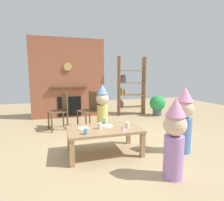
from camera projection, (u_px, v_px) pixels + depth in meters
ground_plane at (110, 145)px, 3.34m from camera, size 12.00×12.00×0.00m
brick_fireplace_feature at (69, 79)px, 5.47m from camera, size 2.20×0.28×2.40m
bookshelf at (129, 88)px, 5.88m from camera, size 0.90×0.28×1.90m
coffee_table at (104, 132)px, 2.95m from camera, size 1.19×0.69×0.43m
paper_cup_near_left at (100, 126)px, 2.90m from camera, size 0.07×0.07×0.10m
paper_cup_near_right at (86, 131)px, 2.63m from camera, size 0.07×0.07×0.09m
paper_cup_center at (127, 125)px, 2.96m from camera, size 0.07×0.07×0.09m
paper_cup_far_left at (105, 121)px, 3.21m from camera, size 0.07×0.07×0.11m
paper_plate_front at (83, 128)px, 2.91m from camera, size 0.18×0.18×0.01m
paper_plate_rear at (107, 126)px, 3.05m from camera, size 0.20×0.20×0.01m
birthday_cake_slice at (123, 128)px, 2.82m from camera, size 0.10×0.10×0.06m
table_fork at (119, 125)px, 3.14m from camera, size 0.15×0.04×0.01m
child_with_cone_hat at (174, 136)px, 2.22m from camera, size 0.28×0.28×1.03m
child_in_pink at (184, 118)px, 2.99m from camera, size 0.31×0.31×1.11m
child_by_the_chairs at (102, 105)px, 4.27m from camera, size 0.30×0.30×1.10m
dining_chair_left at (61, 108)px, 4.30m from camera, size 0.49×0.49×0.90m
dining_chair_middle at (91, 108)px, 4.39m from camera, size 0.53×0.53×0.90m
potted_plant_tall at (157, 104)px, 5.80m from camera, size 0.50×0.50×0.65m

